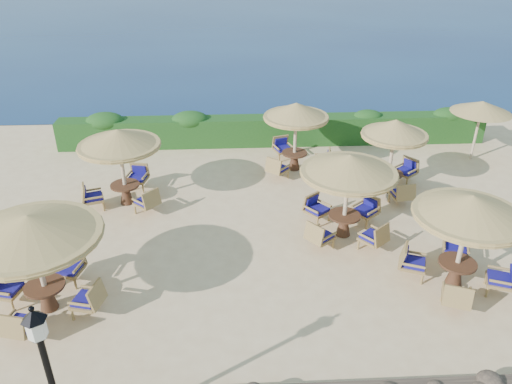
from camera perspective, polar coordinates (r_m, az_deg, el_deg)
The scene contains 9 objects.
ground at distance 15.23m, azimuth 4.23°, elevation -4.98°, with size 120.00×120.00×0.00m, color beige.
hedge at distance 21.35m, azimuth 2.01°, elevation 7.04°, with size 18.00×0.90×1.20m, color #153D13.
extra_parasol at distance 21.15m, azimuth 24.41°, elevation 8.82°, with size 2.30×2.30×2.41m.
cafe_set_0 at distance 12.51m, azimuth -24.08°, elevation -5.36°, with size 3.22×3.22×2.65m.
cafe_set_1 at distance 14.56m, azimuth 10.46°, elevation 1.22°, with size 2.81×2.81×2.65m.
cafe_set_2 at distance 13.32m, azimuth 22.92°, elevation -3.56°, with size 2.86×2.86×2.65m.
cafe_set_3 at distance 16.65m, azimuth -15.26°, elevation 4.43°, with size 2.77×2.77×2.65m.
cafe_set_4 at distance 18.59m, azimuth 4.56°, elevation 7.66°, with size 2.65×2.72×2.65m.
cafe_set_5 at distance 17.56m, azimuth 15.39°, elevation 5.21°, with size 2.75×2.57×2.65m.
Camera 1 is at (-1.78, -12.62, 8.35)m, focal length 35.00 mm.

